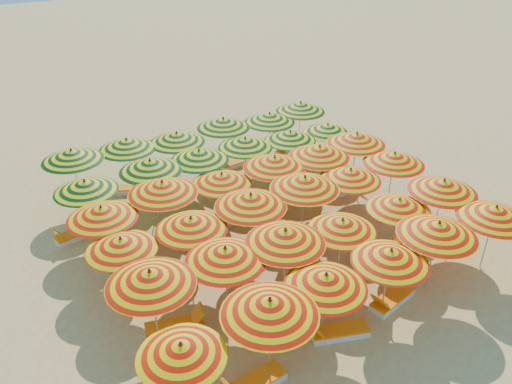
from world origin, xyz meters
TOP-DOWN VIEW (x-y plane):
  - ground at (0.00, 0.00)m, footprint 120.00×120.00m
  - umbrella_0 at (-5.52, -5.62)m, footprint 2.19×2.19m
  - umbrella_1 at (-3.19, -5.72)m, footprint 2.71×2.71m
  - umbrella_2 at (-1.24, -5.43)m, footprint 2.64×2.64m
  - umbrella_3 at (1.07, -5.46)m, footprint 2.78×2.78m
  - umbrella_4 at (3.09, -5.35)m, footprint 3.25×3.25m
  - umbrella_5 at (5.52, -5.55)m, footprint 2.64×2.64m
  - umbrella_6 at (-5.36, -3.15)m, footprint 3.20×3.20m
  - umbrella_7 at (-3.11, -3.13)m, footprint 3.14×3.14m
  - umbrella_8 at (-1.19, -3.33)m, footprint 2.54×2.54m
  - umbrella_9 at (0.91, -3.44)m, footprint 2.75×2.75m
  - umbrella_10 at (3.42, -3.38)m, footprint 2.73×2.73m
  - umbrella_11 at (5.38, -3.50)m, footprint 3.23×3.23m
  - umbrella_12 at (-5.51, -0.89)m, footprint 2.70×2.70m
  - umbrella_13 at (-3.29, -1.07)m, footprint 2.52×2.52m
  - umbrella_14 at (-1.06, -0.98)m, footprint 2.88×2.88m
  - umbrella_15 at (1.18, -0.94)m, footprint 2.91×2.91m
  - umbrella_16 at (3.21, -1.01)m, footprint 2.43×2.43m
  - umbrella_17 at (5.49, -0.92)m, footprint 3.14×3.14m
  - umbrella_18 at (-5.59, 0.96)m, footprint 2.60×2.60m
  - umbrella_19 at (-3.33, 1.32)m, footprint 3.07×3.07m
  - umbrella_20 at (-1.05, 1.25)m, footprint 2.91×2.91m
  - umbrella_21 at (1.18, 1.09)m, footprint 2.96×2.96m
  - umbrella_22 at (3.20, 0.94)m, footprint 3.28×3.28m
  - umbrella_23 at (5.29, 1.14)m, footprint 3.03×3.03m
  - umbrella_24 at (-5.61, 3.10)m, footprint 2.90×2.90m
  - umbrella_25 at (-3.09, 3.26)m, footprint 2.70×2.70m
  - umbrella_26 at (-1.06, 3.24)m, footprint 2.68×2.68m
  - umbrella_27 at (1.18, 3.48)m, footprint 2.50×2.50m
  - umbrella_28 at (3.29, 3.21)m, footprint 2.93×2.93m
  - umbrella_29 at (5.35, 3.22)m, footprint 2.85×2.85m
  - umbrella_30 at (-5.51, 5.65)m, footprint 2.66×2.66m
  - umbrella_31 at (-3.25, 5.71)m, footprint 2.66×2.66m
  - umbrella_32 at (-1.18, 5.31)m, footprint 2.97×2.97m
  - umbrella_33 at (1.24, 5.66)m, footprint 2.89×2.89m
  - umbrella_34 at (3.50, 5.29)m, footprint 2.49×2.49m
  - umbrella_35 at (5.46, 5.59)m, footprint 2.55×2.55m
  - lounger_0 at (-3.79, -5.96)m, footprint 1.78×0.76m
  - lounger_1 at (-0.73, -5.58)m, footprint 1.83×1.10m
  - lounger_2 at (1.57, -5.35)m, footprint 1.82×0.94m
  - lounger_3 at (-4.76, -3.02)m, footprint 1.82×0.99m
  - lounger_4 at (-1.79, -3.54)m, footprint 1.76×0.65m
  - lounger_5 at (2.92, -3.25)m, footprint 1.82×1.00m
  - lounger_6 at (4.79, -3.36)m, footprint 1.82×1.23m
  - lounger_7 at (-4.91, -0.78)m, footprint 1.77×0.72m
  - lounger_8 at (-1.56, -1.14)m, footprint 1.82×1.00m
  - lounger_9 at (0.68, -1.13)m, footprint 1.82×1.23m
  - lounger_10 at (2.61, -1.01)m, footprint 1.76×0.65m
  - lounger_11 at (-4.99, 1.02)m, footprint 1.80×0.83m
  - lounger_12 at (-1.55, 1.39)m, footprint 1.77×0.71m
  - lounger_13 at (0.67, 1.29)m, footprint 1.82×0.99m
  - lounger_14 at (4.79, 0.94)m, footprint 1.76×0.67m
  - lounger_15 at (-6.21, 3.31)m, footprint 1.82×0.93m
  - lounger_16 at (-3.76, 5.82)m, footprint 1.82×1.18m
  - lounger_17 at (1.75, 5.61)m, footprint 1.79×0.78m
  - lounger_18 at (4.86, 5.62)m, footprint 1.83×1.08m
  - beachgoer_b at (-2.41, 0.26)m, footprint 0.87×0.82m

SIDE VIEW (x-z plane):
  - ground at x=0.00m, z-range 0.00..0.00m
  - lounger_0 at x=-3.79m, z-range -0.19..0.50m
  - lounger_1 at x=-0.73m, z-range -0.19..0.50m
  - lounger_2 at x=1.57m, z-range -0.19..0.50m
  - lounger_3 at x=-4.76m, z-range -0.19..0.50m
  - lounger_4 at x=-1.79m, z-range -0.19..0.50m
  - lounger_5 at x=2.92m, z-range -0.19..0.50m
  - lounger_6 at x=4.79m, z-range -0.19..0.50m
  - lounger_7 at x=-4.91m, z-range -0.19..0.50m
  - lounger_8 at x=-1.56m, z-range -0.19..0.50m
  - lounger_9 at x=0.68m, z-range -0.19..0.50m
  - lounger_10 at x=2.61m, z-range -0.19..0.50m
  - lounger_11 at x=-4.99m, z-range -0.19..0.50m
  - lounger_12 at x=-1.55m, z-range -0.19..0.50m
  - lounger_13 at x=0.67m, z-range -0.19..0.50m
  - lounger_14 at x=4.79m, z-range -0.19..0.50m
  - lounger_15 at x=-6.21m, z-range -0.19..0.50m
  - lounger_16 at x=-3.76m, z-range -0.19..0.50m
  - lounger_17 at x=1.75m, z-range -0.19..0.50m
  - lounger_18 at x=4.86m, z-range -0.19..0.50m
  - beachgoer_b at x=-2.41m, z-range 0.00..1.43m
  - umbrella_0 at x=-5.52m, z-range 0.88..3.18m
  - umbrella_29 at x=5.35m, z-range 0.89..3.23m
  - umbrella_12 at x=-5.51m, z-range 0.89..3.23m
  - umbrella_10 at x=3.42m, z-range 0.89..3.24m
  - umbrella_9 at x=0.91m, z-range 0.90..3.28m
  - umbrella_20 at x=-1.05m, z-range 0.91..3.31m
  - umbrella_3 at x=1.07m, z-range 0.92..3.35m
  - umbrella_28 at x=3.29m, z-range 0.93..3.36m
  - umbrella_2 at x=-1.24m, z-range 0.93..3.39m
  - umbrella_24 at x=-5.61m, z-range 0.94..3.40m
  - umbrella_13 at x=-3.29m, z-range 0.94..3.42m
  - umbrella_27 at x=1.18m, z-range 0.94..3.43m
  - umbrella_16 at x=3.21m, z-range 0.95..3.43m
  - umbrella_18 at x=-5.59m, z-range 0.95..3.44m
  - umbrella_26 at x=-1.06m, z-range 0.97..3.50m
  - umbrella_7 at x=-3.11m, z-range 0.97..3.52m
  - umbrella_32 at x=-1.18m, z-range 0.97..3.52m
  - umbrella_31 at x=-3.25m, z-range 0.97..3.52m
  - umbrella_34 at x=3.50m, z-range 0.97..3.52m
  - umbrella_5 at x=5.52m, z-range 0.97..3.53m
  - umbrella_17 at x=5.49m, z-range 0.98..3.55m
  - umbrella_25 at x=-3.09m, z-range 0.99..3.59m
  - umbrella_11 at x=5.38m, z-range 0.99..3.60m
  - umbrella_33 at x=1.24m, z-range 0.99..3.61m
  - umbrella_30 at x=-5.51m, z-range 0.99..3.61m
  - umbrella_21 at x=1.18m, z-range 1.00..3.62m
  - umbrella_6 at x=-5.36m, z-range 1.00..3.63m
  - umbrella_35 at x=5.46m, z-range 1.00..3.63m
  - umbrella_8 at x=-1.19m, z-range 1.00..3.64m
  - umbrella_14 at x=-1.06m, z-range 1.00..3.65m
  - umbrella_4 at x=3.09m, z-range 1.00..3.65m
  - umbrella_19 at x=-3.33m, z-range 1.01..3.65m
  - umbrella_22 at x=3.20m, z-range 1.01..3.67m
  - umbrella_1 at x=-3.19m, z-range 1.02..3.70m
  - umbrella_15 at x=1.18m, z-range 1.02..3.70m
  - umbrella_23 at x=5.29m, z-range 1.02..3.71m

